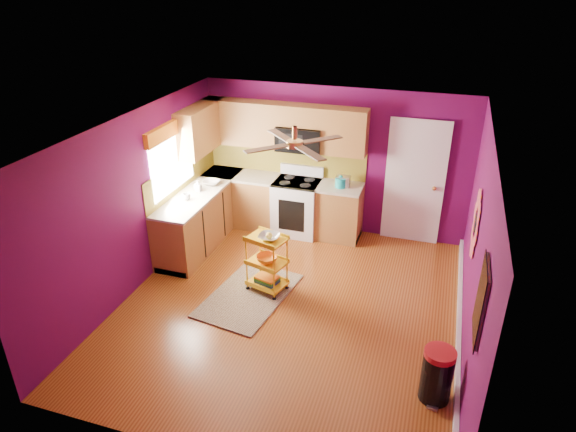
% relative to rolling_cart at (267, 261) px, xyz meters
% --- Properties ---
extents(ground, '(5.00, 5.00, 0.00)m').
position_rel_rolling_cart_xyz_m(ground, '(0.42, -0.30, -0.49)').
color(ground, brown).
rests_on(ground, ground).
extents(room_envelope, '(4.54, 5.04, 2.52)m').
position_rel_rolling_cart_xyz_m(room_envelope, '(0.45, -0.30, 1.14)').
color(room_envelope, '#570945').
rests_on(room_envelope, ground).
extents(lower_cabinets, '(2.81, 2.31, 0.94)m').
position_rel_rolling_cart_xyz_m(lower_cabinets, '(-0.92, 1.51, -0.05)').
color(lower_cabinets, brown).
rests_on(lower_cabinets, ground).
extents(electric_range, '(0.76, 0.66, 1.13)m').
position_rel_rolling_cart_xyz_m(electric_range, '(-0.13, 1.87, -0.01)').
color(electric_range, white).
rests_on(electric_range, ground).
extents(upper_cabinetry, '(2.80, 2.30, 1.26)m').
position_rel_rolling_cart_xyz_m(upper_cabinetry, '(-0.82, 1.87, 1.31)').
color(upper_cabinetry, brown).
rests_on(upper_cabinetry, ground).
extents(left_window, '(0.08, 1.35, 1.08)m').
position_rel_rolling_cart_xyz_m(left_window, '(-1.79, 0.75, 1.25)').
color(left_window, white).
rests_on(left_window, ground).
extents(panel_door, '(0.95, 0.11, 2.15)m').
position_rel_rolling_cart_xyz_m(panel_door, '(1.78, 2.16, 0.54)').
color(panel_door, white).
rests_on(panel_door, ground).
extents(right_wall_art, '(0.04, 2.74, 1.04)m').
position_rel_rolling_cart_xyz_m(right_wall_art, '(2.65, -0.64, 0.96)').
color(right_wall_art, black).
rests_on(right_wall_art, ground).
extents(ceiling_fan, '(1.01, 1.01, 0.26)m').
position_rel_rolling_cart_xyz_m(ceiling_fan, '(0.42, -0.10, 1.80)').
color(ceiling_fan, '#BF8C3F').
rests_on(ceiling_fan, ground).
extents(shag_rug, '(1.19, 1.71, 0.02)m').
position_rel_rolling_cart_xyz_m(shag_rug, '(-0.20, -0.22, -0.48)').
color(shag_rug, black).
rests_on(shag_rug, ground).
extents(rolling_cart, '(0.61, 0.51, 0.95)m').
position_rel_rolling_cart_xyz_m(rolling_cart, '(0.00, 0.00, 0.00)').
color(rolling_cart, yellow).
rests_on(rolling_cart, ground).
extents(trash_can, '(0.39, 0.40, 0.64)m').
position_rel_rolling_cart_xyz_m(trash_can, '(2.41, -1.38, -0.17)').
color(trash_can, black).
rests_on(trash_can, ground).
extents(teal_kettle, '(0.18, 0.18, 0.21)m').
position_rel_rolling_cart_xyz_m(teal_kettle, '(0.62, 1.85, 0.54)').
color(teal_kettle, '#16A6A5').
rests_on(teal_kettle, lower_cabinets).
extents(toaster, '(0.22, 0.15, 0.18)m').
position_rel_rolling_cart_xyz_m(toaster, '(0.65, 1.90, 0.54)').
color(toaster, beige).
rests_on(toaster, lower_cabinets).
extents(soap_bottle_a, '(0.08, 0.08, 0.18)m').
position_rel_rolling_cart_xyz_m(soap_bottle_a, '(-1.52, 1.00, 0.54)').
color(soap_bottle_a, '#EA3F72').
rests_on(soap_bottle_a, lower_cabinets).
extents(soap_bottle_b, '(0.12, 0.12, 0.15)m').
position_rel_rolling_cart_xyz_m(soap_bottle_b, '(-1.58, 1.06, 0.53)').
color(soap_bottle_b, white).
rests_on(soap_bottle_b, lower_cabinets).
extents(counter_dish, '(0.28, 0.28, 0.07)m').
position_rel_rolling_cart_xyz_m(counter_dish, '(-1.45, 1.31, 0.49)').
color(counter_dish, white).
rests_on(counter_dish, lower_cabinets).
extents(counter_cup, '(0.13, 0.13, 0.10)m').
position_rel_rolling_cart_xyz_m(counter_cup, '(-1.55, 0.64, 0.50)').
color(counter_cup, white).
rests_on(counter_cup, lower_cabinets).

